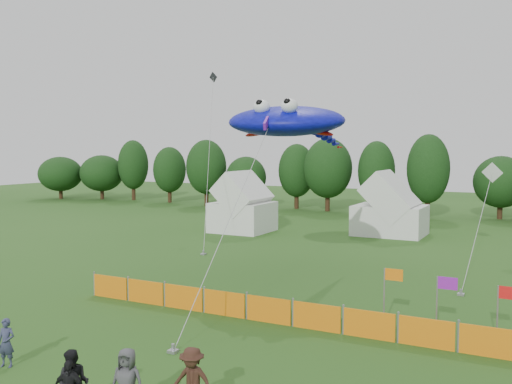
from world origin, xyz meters
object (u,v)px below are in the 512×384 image
at_px(tent_left, 243,207).
at_px(barrier_fence, 292,313).
at_px(spectator_b, 73,384).
at_px(spectator_e, 127,383).
at_px(spectator_c, 192,382).
at_px(spectator_a, 6,343).
at_px(stingray_kite, 290,122).
at_px(tent_right, 390,211).

relative_size(tent_left, barrier_fence, 0.22).
bearing_deg(spectator_b, spectator_e, 2.80).
distance_m(barrier_fence, spectator_c, 7.90).
distance_m(tent_left, spectator_c, 32.13).
bearing_deg(spectator_a, barrier_fence, 33.37).
relative_size(spectator_b, stingray_kite, 0.09).
height_order(spectator_c, stingray_kite, stingray_kite).
bearing_deg(spectator_a, tent_left, 86.50).
xyz_separation_m(tent_right, spectator_a, (-3.78, -32.35, -1.16)).
distance_m(tent_left, stingray_kite, 18.31).
height_order(tent_left, tent_right, tent_left).
xyz_separation_m(tent_left, barrier_fence, (13.60, -20.89, -1.48)).
xyz_separation_m(tent_right, spectator_b, (0.54, -33.85, -1.05)).
xyz_separation_m(spectator_a, stingray_kite, (2.99, 14.88, 7.36)).
xyz_separation_m(spectator_a, spectator_c, (6.95, -0.07, 0.13)).
relative_size(spectator_a, stingray_kite, 0.08).
bearing_deg(stingray_kite, barrier_fence, -65.36).
relative_size(tent_right, stingray_kite, 0.28).
relative_size(tent_right, spectator_e, 3.02).
distance_m(spectator_b, spectator_c, 3.00).
height_order(spectator_c, spectator_e, same).
relative_size(barrier_fence, spectator_c, 11.19).
height_order(spectator_b, spectator_e, spectator_e).
bearing_deg(tent_left, barrier_fence, -56.93).
bearing_deg(barrier_fence, spectator_e, -94.61).
height_order(tent_left, spectator_c, tent_left).
bearing_deg(spectator_a, spectator_b, -37.00).
distance_m(tent_right, stingray_kite, 18.56).
height_order(tent_right, spectator_b, tent_right).
xyz_separation_m(spectator_b, stingray_kite, (-1.32, 16.38, 7.26)).
relative_size(spectator_b, spectator_c, 0.97).
distance_m(spectator_c, spectator_e, 1.62).
bearing_deg(spectator_c, tent_left, 108.78).
height_order(tent_left, stingray_kite, stingray_kite).
bearing_deg(barrier_fence, stingray_kite, 114.64).
xyz_separation_m(spectator_e, stingray_kite, (-2.56, 15.77, 7.23)).
bearing_deg(spectator_e, spectator_a, 156.02).
bearing_deg(spectator_e, barrier_fence, 70.49).
distance_m(barrier_fence, spectator_b, 9.49).
distance_m(spectator_b, stingray_kite, 17.96).
distance_m(tent_right, spectator_e, 33.30).
bearing_deg(spectator_a, tent_right, 65.45).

